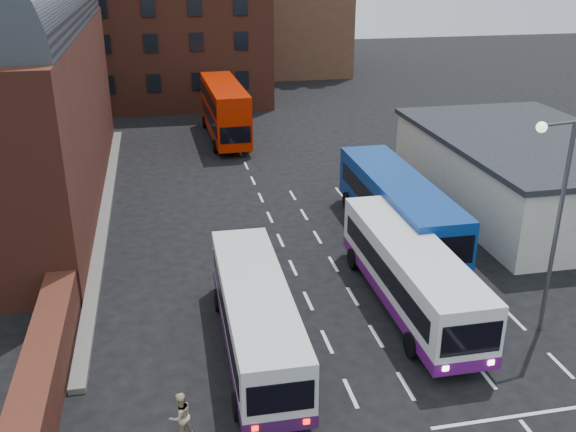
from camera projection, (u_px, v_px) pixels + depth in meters
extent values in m
plane|color=black|center=(344.00, 379.00, 22.71)|extent=(180.00, 180.00, 0.00)
cube|color=#602B1E|center=(47.00, 359.00, 22.30)|extent=(1.20, 10.00, 1.80)
cube|color=beige|center=(526.00, 174.00, 37.37)|extent=(10.00, 16.00, 4.00)
cube|color=#282B30|center=(531.00, 139.00, 36.56)|extent=(10.40, 16.40, 0.30)
cube|color=brown|center=(151.00, 47.00, 61.11)|extent=(22.00, 10.00, 11.00)
cube|color=brown|center=(246.00, 19.00, 81.22)|extent=(22.00, 22.00, 12.00)
cube|color=silver|center=(256.00, 313.00, 23.73)|extent=(2.44, 10.28, 2.33)
cube|color=black|center=(256.00, 310.00, 23.68)|extent=(2.49, 9.08, 0.84)
cylinder|color=black|center=(218.00, 300.00, 26.94)|extent=(0.27, 0.93, 0.93)
cylinder|color=black|center=(237.00, 406.00, 20.68)|extent=(0.27, 0.93, 0.93)
cylinder|color=black|center=(273.00, 295.00, 27.34)|extent=(0.27, 0.93, 0.93)
cylinder|color=black|center=(307.00, 397.00, 21.09)|extent=(0.27, 0.93, 0.93)
cube|color=white|center=(410.00, 270.00, 26.70)|extent=(2.54, 10.96, 2.49)
cube|color=black|center=(411.00, 267.00, 26.64)|extent=(2.59, 9.77, 0.90)
cylinder|color=black|center=(473.00, 338.00, 24.26)|extent=(0.28, 1.00, 1.00)
cylinder|color=black|center=(402.00, 254.00, 30.92)|extent=(0.28, 1.00, 1.00)
cylinder|color=black|center=(411.00, 345.00, 23.79)|extent=(0.28, 1.00, 1.00)
cylinder|color=black|center=(353.00, 259.00, 30.46)|extent=(0.28, 1.00, 1.00)
cube|color=navy|center=(398.00, 204.00, 33.10)|extent=(2.77, 12.11, 2.75)
cube|color=black|center=(398.00, 201.00, 33.04)|extent=(2.83, 10.91, 0.99)
cylinder|color=black|center=(452.00, 258.00, 30.40)|extent=(0.31, 1.10, 1.10)
cylinder|color=black|center=(392.00, 198.00, 37.77)|extent=(0.31, 1.10, 1.10)
cylinder|color=black|center=(397.00, 263.00, 29.89)|extent=(0.31, 1.10, 1.10)
cylinder|color=black|center=(348.00, 201.00, 37.27)|extent=(0.31, 1.10, 1.10)
cube|color=#BA1900|center=(225.00, 109.00, 50.58)|extent=(2.82, 11.17, 3.94)
cube|color=black|center=(225.00, 116.00, 50.79)|extent=(2.85, 9.97, 0.91)
cylinder|color=black|center=(249.00, 144.00, 48.42)|extent=(0.31, 1.02, 1.01)
cylinder|color=black|center=(234.00, 120.00, 55.14)|extent=(0.31, 1.02, 1.01)
cylinder|color=black|center=(215.00, 146.00, 47.89)|extent=(0.31, 1.02, 1.01)
cylinder|color=black|center=(204.00, 122.00, 54.61)|extent=(0.31, 1.02, 1.01)
cylinder|color=#4D4F52|center=(556.00, 232.00, 24.10)|extent=(0.17, 0.17, 8.50)
cylinder|color=#4D4F52|center=(559.00, 124.00, 22.22)|extent=(1.48, 0.35, 0.11)
sphere|color=#FFF2CC|center=(542.00, 127.00, 21.99)|extent=(0.38, 0.38, 0.38)
imported|color=#C6B088|center=(180.00, 416.00, 19.75)|extent=(0.97, 0.91, 1.59)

